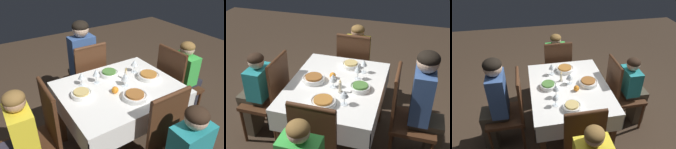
# 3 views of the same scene
# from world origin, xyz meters

# --- Properties ---
(ground_plane) EXTENTS (8.00, 8.00, 0.00)m
(ground_plane) POSITION_xyz_m (0.00, 0.00, 0.00)
(ground_plane) COLOR #3D2D21
(dining_table) EXTENTS (1.12, 0.90, 0.76)m
(dining_table) POSITION_xyz_m (0.00, 0.00, 0.65)
(dining_table) COLOR white
(dining_table) RESTS_ON ground_plane
(chair_north) EXTENTS (0.43, 0.43, 0.99)m
(chair_north) POSITION_xyz_m (-0.01, 0.69, 0.54)
(chair_north) COLOR #472816
(chair_north) RESTS_ON ground_plane
(chair_west) EXTENTS (0.43, 0.43, 0.99)m
(chair_west) POSITION_xyz_m (-0.80, -0.00, 0.54)
(chair_west) COLOR #472816
(chair_west) RESTS_ON ground_plane
(chair_south) EXTENTS (0.43, 0.43, 0.99)m
(chair_south) POSITION_xyz_m (0.07, -0.69, 0.54)
(chair_south) COLOR #472816
(chair_south) RESTS_ON ground_plane
(chair_east) EXTENTS (0.43, 0.43, 0.99)m
(chair_east) POSITION_xyz_m (0.80, 0.01, 0.54)
(chair_east) COLOR #472816
(chair_east) RESTS_ON ground_plane
(person_adult_denim) EXTENTS (0.30, 0.34, 1.21)m
(person_adult_denim) POSITION_xyz_m (-0.01, 0.85, 0.69)
(person_adult_denim) COLOR #4C4233
(person_adult_denim) RESTS_ON ground_plane
(person_child_yellow) EXTENTS (0.33, 0.30, 1.03)m
(person_child_yellow) POSITION_xyz_m (-0.98, -0.00, 0.57)
(person_child_yellow) COLOR #383342
(person_child_yellow) RESTS_ON ground_plane
(person_child_green) EXTENTS (0.33, 0.30, 1.02)m
(person_child_green) POSITION_xyz_m (0.98, 0.01, 0.56)
(person_child_green) COLOR #282833
(person_child_green) RESTS_ON ground_plane
(bowl_north) EXTENTS (0.20, 0.20, 0.06)m
(bowl_north) POSITION_xyz_m (0.03, 0.24, 0.79)
(bowl_north) COLOR white
(bowl_north) RESTS_ON dining_table
(wine_glass_north) EXTENTS (0.07, 0.07, 0.15)m
(wine_glass_north) POSITION_xyz_m (-0.15, 0.18, 0.87)
(wine_glass_north) COLOR white
(wine_glass_north) RESTS_ON dining_table
(bowl_west) EXTENTS (0.19, 0.19, 0.06)m
(bowl_west) POSITION_xyz_m (-0.37, 0.05, 0.79)
(bowl_west) COLOR white
(bowl_west) RESTS_ON dining_table
(wine_glass_west) EXTENTS (0.07, 0.07, 0.14)m
(wine_glass_west) POSITION_xyz_m (-0.29, 0.21, 0.86)
(wine_glass_west) COLOR white
(wine_glass_west) RESTS_ON dining_table
(bowl_south) EXTENTS (0.23, 0.23, 0.06)m
(bowl_south) POSITION_xyz_m (0.01, -0.23, 0.79)
(bowl_south) COLOR white
(bowl_south) RESTS_ON dining_table
(wine_glass_south) EXTENTS (0.08, 0.08, 0.14)m
(wine_glass_south) POSITION_xyz_m (0.06, -0.01, 0.86)
(wine_glass_south) COLOR white
(wine_glass_south) RESTS_ON dining_table
(bowl_east) EXTENTS (0.23, 0.23, 0.06)m
(bowl_east) POSITION_xyz_m (0.35, -0.01, 0.79)
(bowl_east) COLOR white
(bowl_east) RESTS_ON dining_table
(wine_glass_east) EXTENTS (0.07, 0.07, 0.14)m
(wine_glass_east) POSITION_xyz_m (0.30, 0.16, 0.86)
(wine_glass_east) COLOR white
(wine_glass_east) RESTS_ON dining_table
(candle_centerpiece) EXTENTS (0.05, 0.05, 0.13)m
(candle_centerpiece) POSITION_xyz_m (0.13, 0.08, 0.81)
(candle_centerpiece) COLOR beige
(candle_centerpiece) RESTS_ON dining_table
(orange_fruit) EXTENTS (0.06, 0.06, 0.06)m
(orange_fruit) POSITION_xyz_m (-0.09, -0.06, 0.79)
(orange_fruit) COLOR orange
(orange_fruit) RESTS_ON dining_table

